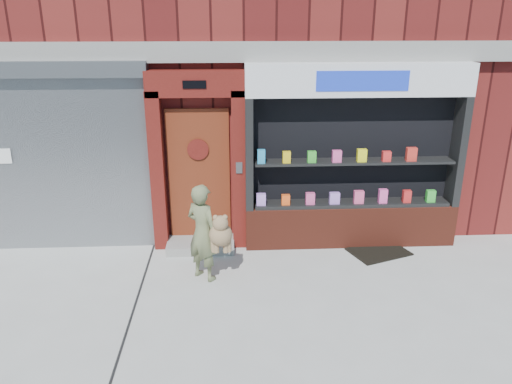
{
  "coord_description": "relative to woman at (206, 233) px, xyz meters",
  "views": [
    {
      "loc": [
        -0.24,
        -5.82,
        3.68
      ],
      "look_at": [
        0.13,
        1.0,
        1.24
      ],
      "focal_mm": 35.0,
      "sensor_mm": 36.0,
      "label": 1
    }
  ],
  "objects": [
    {
      "name": "ground",
      "position": [
        0.61,
        -0.73,
        -0.74
      ],
      "size": [
        80.0,
        80.0,
        0.0
      ],
      "primitive_type": "plane",
      "color": "#9E9E99",
      "rests_on": "ground"
    },
    {
      "name": "shutter_bay",
      "position": [
        -2.39,
        1.2,
        0.98
      ],
      "size": [
        3.1,
        0.3,
        3.04
      ],
      "color": "gray",
      "rests_on": "ground"
    },
    {
      "name": "red_door_bay",
      "position": [
        -0.14,
        1.13,
        0.72
      ],
      "size": [
        1.52,
        0.58,
        2.9
      ],
      "color": "#4D100D",
      "rests_on": "ground"
    },
    {
      "name": "pharmacy_bay",
      "position": [
        2.36,
        1.08,
        0.64
      ],
      "size": [
        3.5,
        0.41,
        3.0
      ],
      "color": "maroon",
      "rests_on": "ground"
    },
    {
      "name": "woman",
      "position": [
        0.0,
        0.0,
        0.0
      ],
      "size": [
        0.74,
        0.6,
        1.45
      ],
      "color": "#686E48",
      "rests_on": "ground"
    },
    {
      "name": "doormat",
      "position": [
        2.78,
        0.7,
        -0.72
      ],
      "size": [
        1.08,
        0.92,
        0.02
      ],
      "primitive_type": "cube",
      "rotation": [
        0.0,
        0.0,
        0.36
      ],
      "color": "black",
      "rests_on": "ground"
    }
  ]
}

